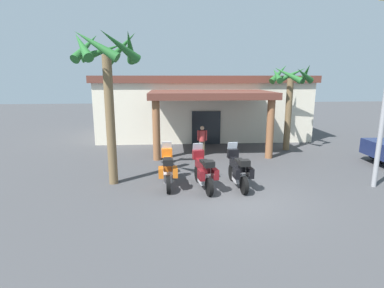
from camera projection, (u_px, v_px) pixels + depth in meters
ground_plane at (239, 198)px, 10.84m from camera, size 80.00×80.00×0.00m
motel_building at (201, 105)px, 22.27m from camera, size 14.47×11.43×4.26m
motorcycle_orange at (168, 169)px, 11.84m from camera, size 0.71×2.21×1.61m
motorcycle_maroon at (203, 171)px, 11.58m from camera, size 0.83×2.21×1.61m
motorcycle_black at (238, 170)px, 11.74m from camera, size 0.73×2.21×1.61m
pedestrian at (202, 139)px, 16.42m from camera, size 0.53×0.32×1.62m
palm_tree_near_portico at (290, 87)px, 17.14m from camera, size 2.44×2.49×5.01m
palm_tree_roadside at (107, 69)px, 11.33m from camera, size 2.64×2.65×5.97m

